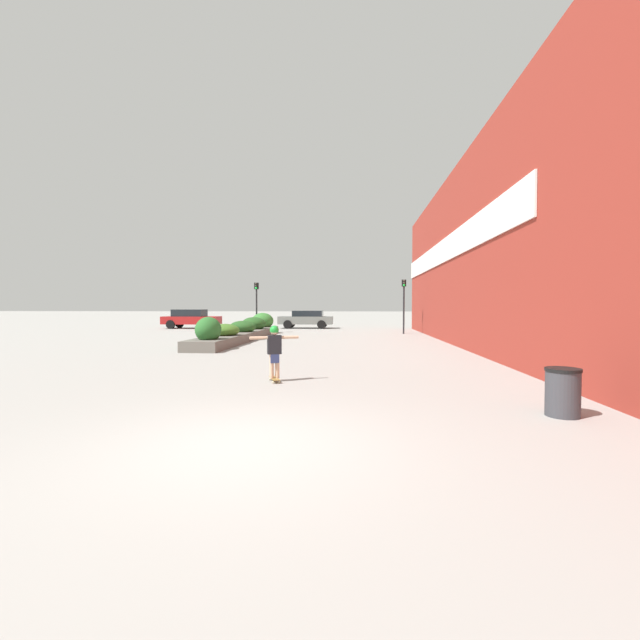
{
  "coord_description": "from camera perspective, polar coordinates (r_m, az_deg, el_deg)",
  "views": [
    {
      "loc": [
        1.41,
        -5.45,
        1.82
      ],
      "look_at": [
        -0.35,
        15.75,
        1.14
      ],
      "focal_mm": 24.0,
      "sensor_mm": 36.0,
      "label": 1
    }
  ],
  "objects": [
    {
      "name": "skateboarder",
      "position": [
        10.39,
        -6.1,
        -3.5
      ],
      "size": [
        1.14,
        0.49,
        1.27
      ],
      "rotation": [
        0.0,
        0.0,
        0.36
      ],
      "color": "tan",
      "rests_on": "skateboard"
    },
    {
      "name": "planter_box",
      "position": [
        24.09,
        -10.14,
        -1.38
      ],
      "size": [
        1.58,
        13.49,
        1.39
      ],
      "color": "#605B54",
      "rests_on": "ground_plane"
    },
    {
      "name": "trash_bin",
      "position": [
        8.22,
        29.64,
        -8.35
      ],
      "size": [
        0.56,
        0.56,
        0.8
      ],
      "color": "#38383D",
      "rests_on": "ground_plane"
    },
    {
      "name": "car_center_right",
      "position": [
        35.61,
        -1.84,
        0.17
      ],
      "size": [
        4.47,
        2.0,
        1.47
      ],
      "rotation": [
        0.0,
        0.0,
        1.57
      ],
      "color": "slate",
      "rests_on": "ground_plane"
    },
    {
      "name": "traffic_light_right",
      "position": [
        28.82,
        11.12,
        3.02
      ],
      "size": [
        0.28,
        0.3,
        3.59
      ],
      "color": "black",
      "rests_on": "ground_plane"
    },
    {
      "name": "building_wall_right",
      "position": [
        19.26,
        19.59,
        8.65
      ],
      "size": [
        0.67,
        33.6,
        8.28
      ],
      "color": "maroon",
      "rests_on": "ground_plane"
    },
    {
      "name": "traffic_light_left",
      "position": [
        29.5,
        -8.47,
        2.83
      ],
      "size": [
        0.28,
        0.3,
        3.44
      ],
      "color": "black",
      "rests_on": "ground_plane"
    },
    {
      "name": "ground_plane",
      "position": [
        5.92,
        -9.69,
        -16.13
      ],
      "size": [
        300.0,
        300.0,
        0.0
      ],
      "primitive_type": "plane",
      "color": "gray"
    },
    {
      "name": "skateboard",
      "position": [
        10.49,
        -6.09,
        -7.81
      ],
      "size": [
        0.4,
        0.68,
        0.09
      ],
      "rotation": [
        0.0,
        0.0,
        0.36
      ],
      "color": "olive",
      "rests_on": "ground_plane"
    },
    {
      "name": "car_center_left",
      "position": [
        36.97,
        -16.81,
        0.21
      ],
      "size": [
        4.58,
        1.99,
        1.57
      ],
      "rotation": [
        0.0,
        0.0,
        -1.57
      ],
      "color": "maroon",
      "rests_on": "ground_plane"
    },
    {
      "name": "car_leftmost",
      "position": [
        34.93,
        24.5,
        -0.1
      ],
      "size": [
        4.38,
        1.87,
        1.39
      ],
      "rotation": [
        0.0,
        0.0,
        1.57
      ],
      "color": "black",
      "rests_on": "ground_plane"
    }
  ]
}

